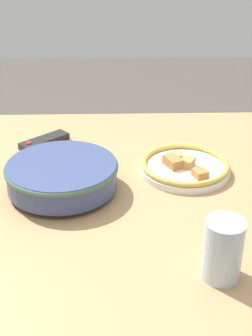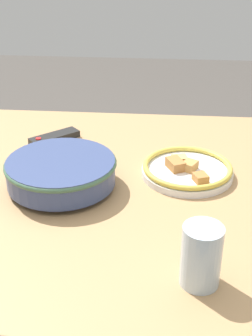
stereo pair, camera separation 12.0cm
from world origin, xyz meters
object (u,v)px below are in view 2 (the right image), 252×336
(food_plate, at_px, (187,170))
(noodle_bowl, at_px, (61,171))
(drinking_glass, at_px, (201,256))
(tv_remote, at_px, (54,138))

(food_plate, bearing_deg, noodle_bowl, -164.23)
(noodle_bowl, bearing_deg, food_plate, 15.77)
(drinking_glass, bearing_deg, noodle_bowl, 135.22)
(food_plate, bearing_deg, tv_remote, 154.81)
(noodle_bowl, relative_size, food_plate, 1.16)
(noodle_bowl, distance_m, tv_remote, 0.29)
(noodle_bowl, relative_size, tv_remote, 1.90)
(noodle_bowl, bearing_deg, tv_remote, 106.40)
(food_plate, xyz_separation_m, tv_remote, (-0.40, 0.19, -0.01))
(food_plate, height_order, tv_remote, food_plate)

